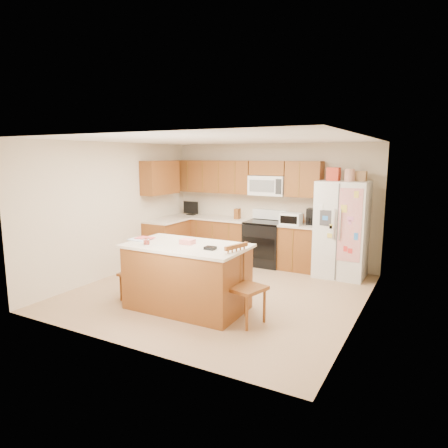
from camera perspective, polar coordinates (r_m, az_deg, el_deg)
The scene contains 9 objects.
ground at distance 6.80m, azimuth -0.66°, elevation -9.62°, with size 4.50×4.50×0.00m, color #9F7D67.
room_shell at distance 6.47m, azimuth -0.68°, elevation 2.52°, with size 4.60×4.60×2.52m.
cabinetry at distance 8.56m, azimuth -0.55°, elevation 0.73°, with size 3.36×1.56×2.15m.
stove at distance 8.35m, azimuth 5.85°, elevation -2.63°, with size 0.76×0.65×1.13m.
refrigerator at distance 7.75m, azimuth 16.49°, elevation -0.58°, with size 0.90×0.79×2.04m.
island at distance 5.97m, azimuth -5.29°, elevation -7.45°, with size 1.87×1.06×1.06m.
windsor_chair_left at distance 6.47m, azimuth -12.57°, elevation -6.85°, with size 0.39×0.41×0.91m.
windsor_chair_back at distance 6.53m, azimuth -1.81°, elevation -6.67°, with size 0.45×0.44×0.87m.
windsor_chair_right at distance 5.45m, azimuth 3.00°, elevation -8.96°, with size 0.54×0.56×1.07m.
Camera 1 is at (3.14, -5.60, 2.25)m, focal length 32.00 mm.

